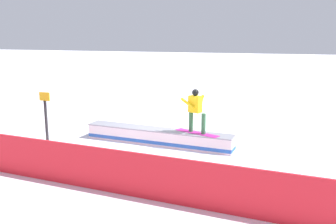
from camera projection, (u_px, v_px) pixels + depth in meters
ground_plane at (158, 144)px, 12.78m from camera, size 120.00×120.00×0.00m
grind_box at (158, 137)px, 12.73m from camera, size 5.25×1.13×0.53m
snowboarder at (196, 109)px, 12.03m from camera, size 1.56×0.87×1.43m
safety_fence at (102, 169)px, 8.89m from camera, size 13.41×1.30×1.07m
trail_marker at (46, 115)px, 13.01m from camera, size 0.40×0.10×1.72m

